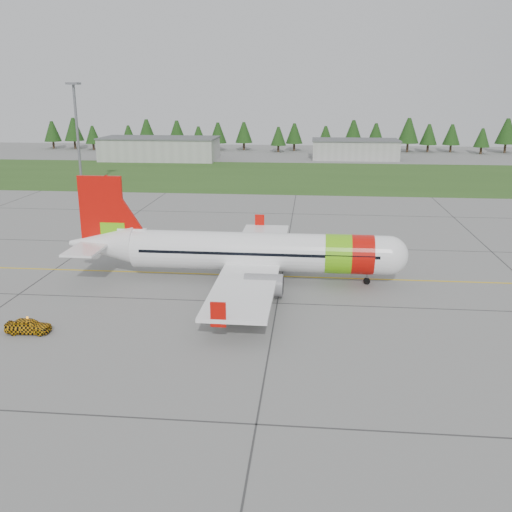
# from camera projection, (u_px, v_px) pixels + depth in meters

# --- Properties ---
(ground) EXTENTS (320.00, 320.00, 0.00)m
(ground) POSITION_uv_depth(u_px,v_px,m) (171.00, 300.00, 53.60)
(ground) COLOR gray
(ground) RESTS_ON ground
(aircraft) EXTENTS (35.02, 32.09, 10.62)m
(aircraft) POSITION_uv_depth(u_px,v_px,m) (251.00, 252.00, 58.26)
(aircraft) COLOR white
(aircraft) RESTS_ON ground
(follow_me_car) EXTENTS (1.30, 1.51, 3.63)m
(follow_me_car) POSITION_uv_depth(u_px,v_px,m) (27.00, 312.00, 45.73)
(follow_me_car) COLOR #FCB40E
(follow_me_car) RESTS_ON ground
(service_van) EXTENTS (1.77, 1.73, 3.92)m
(service_van) POSITION_uv_depth(u_px,v_px,m) (104.00, 180.00, 112.96)
(service_van) COLOR white
(service_van) RESTS_ON ground
(grass_strip) EXTENTS (320.00, 50.00, 0.03)m
(grass_strip) POSITION_uv_depth(u_px,v_px,m) (256.00, 175.00, 131.96)
(grass_strip) COLOR #30561E
(grass_strip) RESTS_ON ground
(taxi_guideline) EXTENTS (120.00, 0.25, 0.02)m
(taxi_guideline) POSITION_uv_depth(u_px,v_px,m) (189.00, 273.00, 61.24)
(taxi_guideline) COLOR gold
(taxi_guideline) RESTS_ON ground
(hangar_west) EXTENTS (32.00, 14.00, 6.00)m
(hangar_west) POSITION_uv_depth(u_px,v_px,m) (160.00, 149.00, 160.70)
(hangar_west) COLOR #A8A8A3
(hangar_west) RESTS_ON ground
(hangar_east) EXTENTS (24.00, 12.00, 5.20)m
(hangar_east) POSITION_uv_depth(u_px,v_px,m) (355.00, 150.00, 163.31)
(hangar_east) COLOR #A8A8A3
(hangar_east) RESTS_ON ground
(floodlight_mast) EXTENTS (0.50, 0.50, 20.00)m
(floodlight_mast) POSITION_uv_depth(u_px,v_px,m) (78.00, 139.00, 109.23)
(floodlight_mast) COLOR slate
(floodlight_mast) RESTS_ON ground
(treeline) EXTENTS (160.00, 8.00, 10.00)m
(treeline) POSITION_uv_depth(u_px,v_px,m) (273.00, 135.00, 184.09)
(treeline) COLOR #1C3F14
(treeline) RESTS_ON ground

